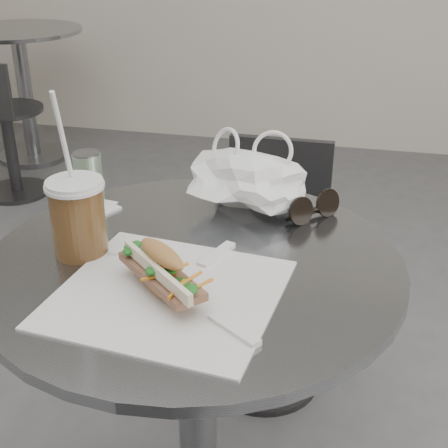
% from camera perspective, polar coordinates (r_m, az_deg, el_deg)
% --- Properties ---
extents(cafe_table, '(0.76, 0.76, 0.74)m').
position_cam_1_polar(cafe_table, '(1.29, -2.51, -13.84)').
color(cafe_table, slate).
rests_on(cafe_table, ground).
extents(bg_table, '(0.70, 0.70, 0.74)m').
position_cam_1_polar(bg_table, '(3.75, -17.87, 12.47)').
color(bg_table, slate).
rests_on(bg_table, ground).
extents(chair_far, '(0.38, 0.39, 0.72)m').
position_cam_1_polar(chair_far, '(1.85, 4.09, -5.37)').
color(chair_far, '#2F3032').
rests_on(chair_far, ground).
extents(bg_chair, '(0.37, 0.38, 0.70)m').
position_cam_1_polar(bg_chair, '(3.27, -19.44, 7.54)').
color(bg_chair, '#2F3032').
rests_on(bg_chair, ground).
extents(sandwich_paper, '(0.39, 0.37, 0.00)m').
position_cam_1_polar(sandwich_paper, '(1.03, -5.13, -6.32)').
color(sandwich_paper, white).
rests_on(sandwich_paper, cafe_table).
extents(banh_mi, '(0.23, 0.23, 0.08)m').
position_cam_1_polar(banh_mi, '(1.02, -5.72, -4.31)').
color(banh_mi, '#A77B3F').
rests_on(banh_mi, sandwich_paper).
extents(iced_coffee, '(0.11, 0.11, 0.31)m').
position_cam_1_polar(iced_coffee, '(1.15, -13.22, 0.72)').
color(iced_coffee, brown).
rests_on(iced_coffee, cafe_table).
extents(sunglasses, '(0.11, 0.11, 0.06)m').
position_cam_1_polar(sunglasses, '(1.28, 8.18, 1.39)').
color(sunglasses, black).
rests_on(sunglasses, cafe_table).
extents(plastic_bag, '(0.29, 0.26, 0.12)m').
position_cam_1_polar(plastic_bag, '(1.30, 2.06, 3.88)').
color(plastic_bag, white).
rests_on(plastic_bag, cafe_table).
extents(napkin_stack, '(0.14, 0.14, 0.01)m').
position_cam_1_polar(napkin_stack, '(1.34, -12.49, 1.38)').
color(napkin_stack, white).
rests_on(napkin_stack, cafe_table).
extents(drink_can, '(0.06, 0.06, 0.11)m').
position_cam_1_polar(drink_can, '(1.35, -12.28, 4.08)').
color(drink_can, '#5FA367').
rests_on(drink_can, cafe_table).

